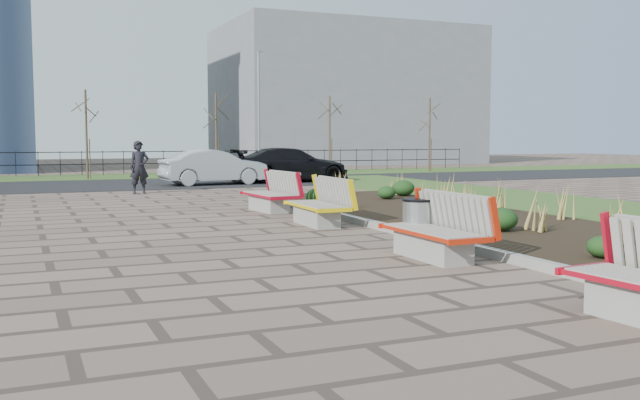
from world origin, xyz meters
name	(u,v)px	position (x,y,z in m)	size (l,w,h in m)	color
ground	(301,306)	(0.00, 0.00, 0.00)	(120.00, 120.00, 0.00)	brown
planting_bed	(490,225)	(6.25, 5.00, 0.05)	(4.50, 18.00, 0.10)	black
planting_curb	(393,229)	(3.92, 5.00, 0.07)	(0.16, 18.00, 0.15)	gray
grass_verge_far	(85,177)	(0.00, 28.00, 0.02)	(80.00, 5.00, 0.04)	#33511E
road	(98,185)	(0.00, 22.00, 0.01)	(80.00, 7.00, 0.02)	black
bench_b	(432,227)	(3.00, 2.08, 0.50)	(0.90, 2.10, 1.00)	red
bench_c	(316,202)	(3.00, 6.75, 0.50)	(0.90, 2.10, 1.00)	yellow
bench_d	(269,192)	(3.00, 9.92, 0.50)	(0.90, 2.10, 1.00)	#B60C22
litter_bin	(418,225)	(3.28, 2.98, 0.42)	(0.52, 0.52, 0.84)	#B2B2B7
pedestrian	(139,167)	(0.86, 17.06, 0.89)	(0.65, 0.43, 1.78)	black
car_silver	(214,167)	(4.32, 20.51, 0.72)	(1.47, 4.23, 1.39)	#A0A3A8
car_black	(291,165)	(7.81, 21.01, 0.74)	(2.01, 4.96, 1.44)	black
tree_c	(86,134)	(0.00, 26.50, 2.04)	(1.40, 1.40, 4.00)	#4C3D2D
tree_d	(216,134)	(6.00, 26.50, 2.04)	(1.40, 1.40, 4.00)	#4C3D2D
tree_e	(330,135)	(12.00, 26.50, 2.04)	(1.40, 1.40, 4.00)	#4C3D2D
tree_f	(429,135)	(18.00, 26.50, 2.04)	(1.40, 1.40, 4.00)	#4C3D2D
lamp_east	(259,114)	(8.00, 26.00, 3.04)	(0.24, 0.60, 6.00)	gray
railing_fence	(82,163)	(0.00, 29.50, 0.64)	(44.00, 0.10, 1.20)	black
building_grey	(344,96)	(20.00, 42.00, 5.00)	(18.00, 12.00, 10.00)	slate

